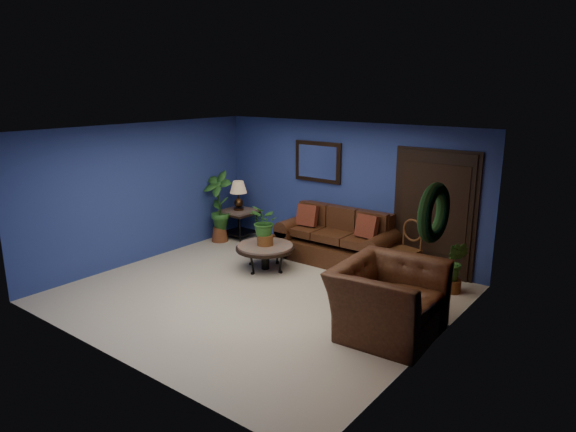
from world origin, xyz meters
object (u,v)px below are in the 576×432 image
Objects in this scene: table_lamp at (238,192)px; armchair at (388,299)px; end_table at (239,216)px; side_chair at (408,245)px; sofa at (338,244)px; coffee_table at (265,248)px.

table_lamp is 4.90m from armchair.
end_table is at bearing 135.00° from table_lamp.
side_chair reaches higher than armchair.
side_chair is 0.69× the size of armchair.
sofa is at bearing 0.75° from end_table.
coffee_table is at bearing -123.65° from sofa.
table_lamp is 3.80m from side_chair.
sofa is 2.53m from table_lamp.
coffee_table is 2.91m from armchair.
end_table reaches higher than coffee_table.
sofa is 1.54× the size of armchair.
armchair is (4.45, -1.97, -0.53)m from table_lamp.
end_table is 1.12× the size of table_lamp.
sofa is 2.85m from armchair.
sofa is at bearing 56.35° from coffee_table.
sofa is at bearing 41.66° from armchair.
table_lamp is 0.42× the size of armchair.
armchair is (2.01, -2.00, 0.14)m from sofa.
sofa is at bearing -166.32° from side_chair.
table_lamp is (0.00, -0.00, 0.52)m from end_table.
table_lamp is at bearing 62.61° from armchair.
end_table is 0.52m from table_lamp.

